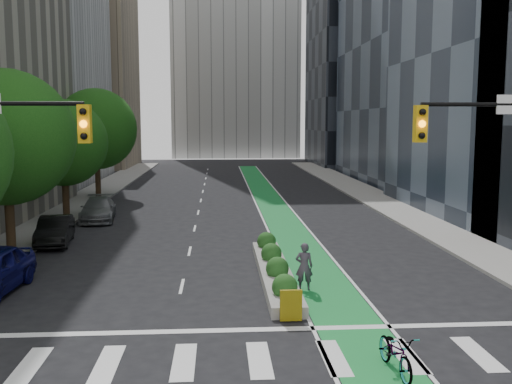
{
  "coord_description": "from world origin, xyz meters",
  "views": [
    {
      "loc": [
        -1.04,
        -15.49,
        6.32
      ],
      "look_at": [
        0.71,
        11.19,
        3.0
      ],
      "focal_mm": 40.0,
      "sensor_mm": 36.0,
      "label": 1
    }
  ],
  "objects": [
    {
      "name": "sidewalk_left",
      "position": [
        -11.8,
        25.0,
        0.07
      ],
      "size": [
        3.6,
        90.0,
        0.15
      ],
      "primitive_type": "cube",
      "color": "gray",
      "rests_on": "ground"
    },
    {
      "name": "tree_far",
      "position": [
        -11.0,
        32.0,
        5.69
      ],
      "size": [
        6.6,
        6.6,
        9.0
      ],
      "color": "black",
      "rests_on": "ground"
    },
    {
      "name": "building_tan_far",
      "position": [
        -20.0,
        66.0,
        13.0
      ],
      "size": [
        14.0,
        16.0,
        26.0
      ],
      "primitive_type": "cube",
      "color": "tan",
      "rests_on": "ground"
    },
    {
      "name": "bicycle",
      "position": [
        3.38,
        -2.0,
        0.54
      ],
      "size": [
        0.89,
        2.12,
        1.09
      ],
      "primitive_type": "imported",
      "rotation": [
        0.0,
        0.0,
        0.08
      ],
      "color": "gray",
      "rests_on": "ground"
    },
    {
      "name": "sidewalk_right",
      "position": [
        11.8,
        25.0,
        0.07
      ],
      "size": [
        3.6,
        90.0,
        0.15
      ],
      "primitive_type": "cube",
      "color": "gray",
      "rests_on": "ground"
    },
    {
      "name": "parked_car_left_far",
      "position": [
        -8.78,
        21.17,
        0.73
      ],
      "size": [
        2.64,
        5.26,
        1.47
      ],
      "primitive_type": "imported",
      "rotation": [
        0.0,
        0.0,
        0.12
      ],
      "color": "slate",
      "rests_on": "ground"
    },
    {
      "name": "building_dark_end",
      "position": [
        20.0,
        68.0,
        14.0
      ],
      "size": [
        14.0,
        18.0,
        28.0
      ],
      "primitive_type": "cube",
      "color": "black",
      "rests_on": "ground"
    },
    {
      "name": "ground",
      "position": [
        0.0,
        0.0,
        0.0
      ],
      "size": [
        160.0,
        160.0,
        0.0
      ],
      "primitive_type": "plane",
      "color": "black",
      "rests_on": "ground"
    },
    {
      "name": "parked_car_left_mid",
      "position": [
        -9.5,
        14.01,
        0.72
      ],
      "size": [
        2.11,
        4.57,
        1.45
      ],
      "primitive_type": "imported",
      "rotation": [
        0.0,
        0.0,
        0.14
      ],
      "color": "black",
      "rests_on": "ground"
    },
    {
      "name": "median_planter",
      "position": [
        1.2,
        7.04,
        0.37
      ],
      "size": [
        1.2,
        10.26,
        1.1
      ],
      "color": "gray",
      "rests_on": "ground"
    },
    {
      "name": "cyclist",
      "position": [
        2.14,
        5.24,
        0.91
      ],
      "size": [
        0.71,
        0.52,
        1.81
      ],
      "primitive_type": "imported",
      "rotation": [
        0.0,
        0.0,
        3.0
      ],
      "color": "#3F3843",
      "rests_on": "ground"
    },
    {
      "name": "bike_lane_paint",
      "position": [
        3.0,
        30.0,
        0.01
      ],
      "size": [
        2.2,
        70.0,
        0.01
      ],
      "primitive_type": "cube",
      "color": "#178035",
      "rests_on": "ground"
    },
    {
      "name": "tree_mid",
      "position": [
        -11.0,
        12.0,
        5.57
      ],
      "size": [
        6.4,
        6.4,
        8.78
      ],
      "color": "black",
      "rests_on": "ground"
    },
    {
      "name": "tree_midfar",
      "position": [
        -11.0,
        22.0,
        4.95
      ],
      "size": [
        5.6,
        5.6,
        7.76
      ],
      "color": "black",
      "rests_on": "ground"
    }
  ]
}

